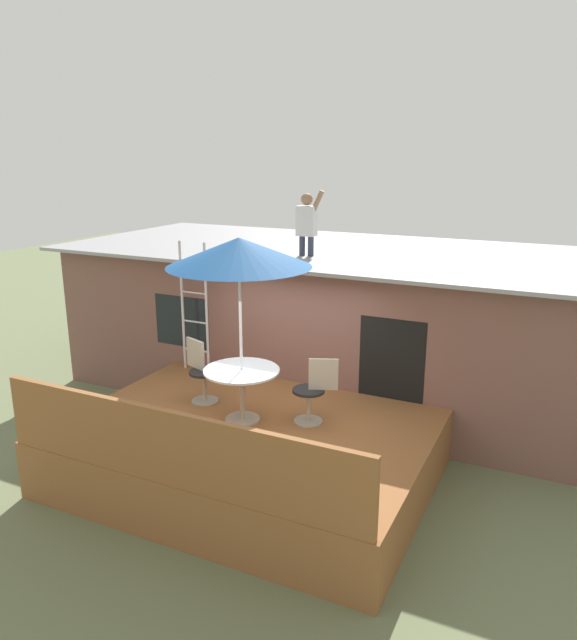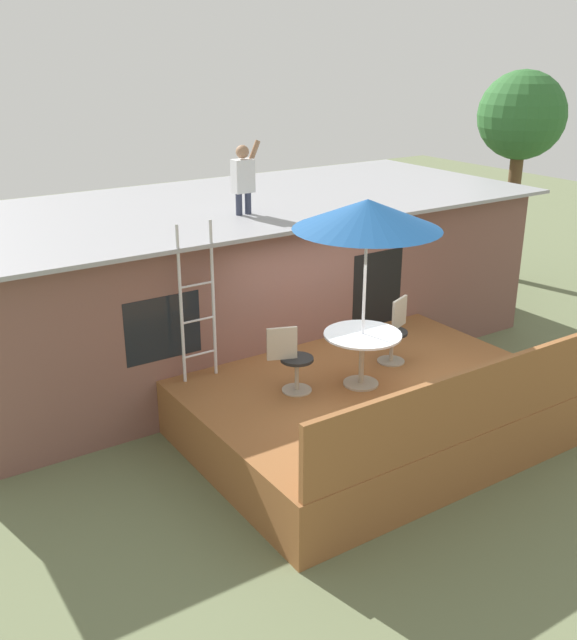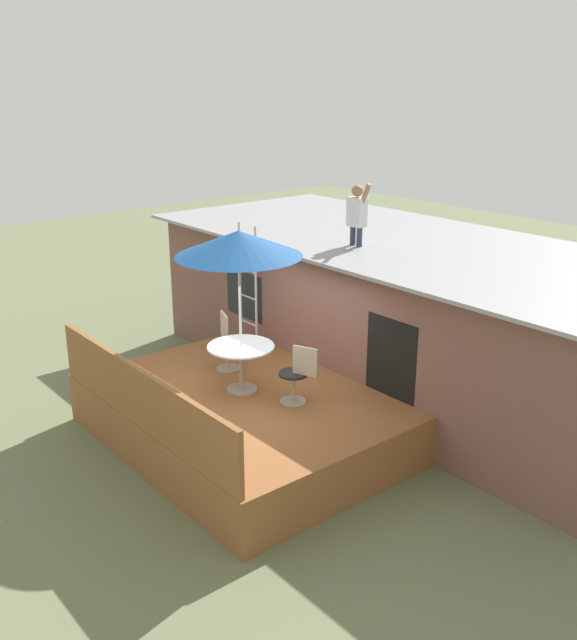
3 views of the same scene
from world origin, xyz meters
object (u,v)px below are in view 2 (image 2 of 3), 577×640
object	(u,v)px
step_ladder	(197,303)
patio_umbrella	(367,214)
patio_table	(362,345)
patio_chair_right	(395,331)
backyard_tree	(521,119)
person_figure	(243,175)
patio_chair_left	(292,360)

from	to	relation	value
step_ladder	patio_umbrella	bearing A→B (deg)	-39.41
patio_table	patio_chair_right	xyz separation A→B (m)	(0.91, 0.38, -0.13)
patio_chair_right	backyard_tree	size ratio (longest dim) A/B	0.20
patio_umbrella	step_ladder	size ratio (longest dim) A/B	1.15
step_ladder	backyard_tree	distance (m)	9.69
person_figure	backyard_tree	size ratio (longest dim) A/B	0.24
patio_chair_right	backyard_tree	xyz separation A→B (m)	(6.58, 3.52, 2.37)
backyard_tree	step_ladder	bearing A→B (deg)	-164.87
step_ladder	person_figure	world-z (taller)	person_figure
person_figure	patio_chair_left	size ratio (longest dim) A/B	1.21
patio_table	backyard_tree	size ratio (longest dim) A/B	0.22
patio_table	patio_chair_left	world-z (taller)	patio_chair_left
step_ladder	patio_chair_right	distance (m)	2.89
step_ladder	patio_chair_left	size ratio (longest dim) A/B	2.39
patio_umbrella	backyard_tree	world-z (taller)	backyard_tree
patio_chair_left	backyard_tree	world-z (taller)	backyard_tree
patio_chair_left	backyard_tree	distance (m)	9.42
patio_umbrella	patio_chair_right	distance (m)	2.13
patio_umbrella	backyard_tree	size ratio (longest dim) A/B	0.55
person_figure	step_ladder	bearing A→B (deg)	-139.60
patio_chair_right	person_figure	bearing A→B (deg)	-85.99
patio_chair_right	patio_umbrella	bearing A→B (deg)	-0.00
patio_chair_left	person_figure	bearing A→B (deg)	95.04
patio_table	patio_chair_left	distance (m)	0.98
patio_chair_right	backyard_tree	world-z (taller)	backyard_tree
patio_table	person_figure	bearing A→B (deg)	94.99
patio_umbrella	backyard_tree	bearing A→B (deg)	27.47
patio_table	person_figure	size ratio (longest dim) A/B	0.94
person_figure	patio_chair_right	world-z (taller)	person_figure
patio_chair_left	patio_chair_right	distance (m)	1.81
person_figure	patio_table	bearing A→B (deg)	-85.01
patio_umbrella	patio_chair_right	bearing A→B (deg)	22.47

